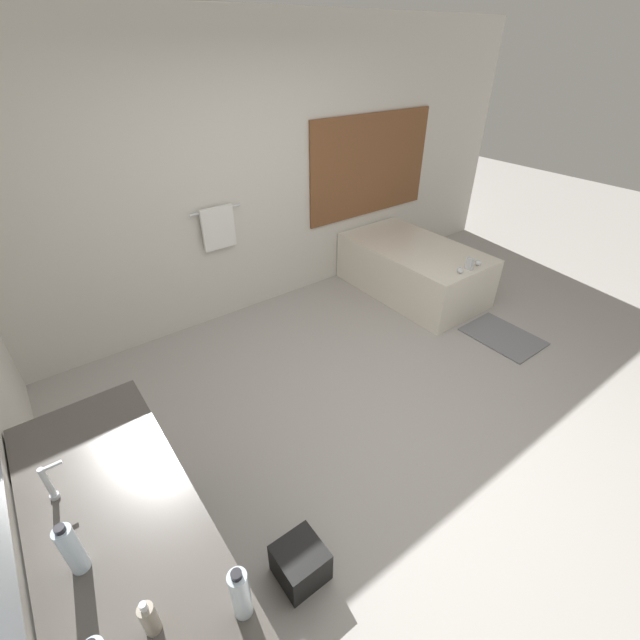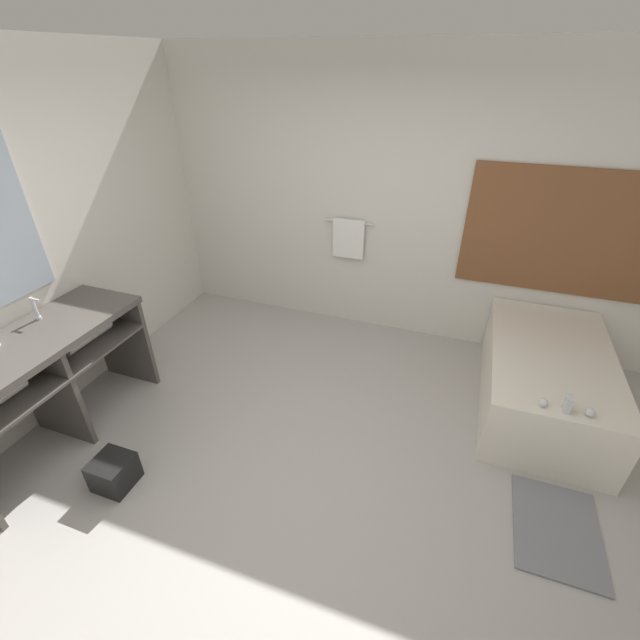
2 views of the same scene
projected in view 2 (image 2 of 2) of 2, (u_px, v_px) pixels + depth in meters
name	position (u px, v px, depth m)	size (l,w,h in m)	color
ground_plane	(299.00, 478.00, 3.03)	(16.00, 16.00, 0.00)	#A8A39E
wall_back_with_blinds	(388.00, 204.00, 4.10)	(7.40, 0.13, 2.70)	silver
vanity_counter	(44.00, 366.00, 3.07)	(0.61, 1.56, 0.90)	#4C4742
sink_faucet	(35.00, 309.00, 3.11)	(0.09, 0.04, 0.18)	silver
bathtub	(545.00, 377.00, 3.52)	(0.92, 1.60, 0.68)	silver
waste_bin	(114.00, 472.00, 2.94)	(0.25, 0.25, 0.23)	black
bath_mat	(557.00, 529.00, 2.70)	(0.51, 0.69, 0.02)	slate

